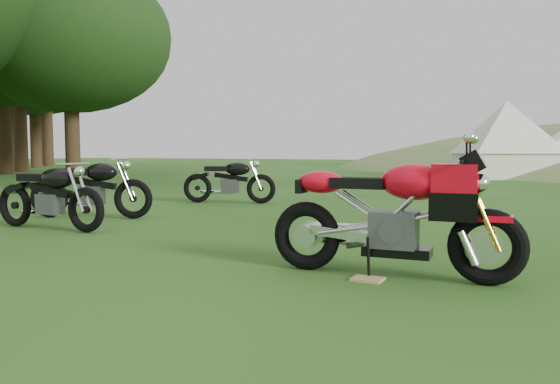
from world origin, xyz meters
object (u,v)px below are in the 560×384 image
at_px(plywood_board, 368,279).
at_px(tent_left, 506,142).
at_px(vintage_moto_a, 90,186).
at_px(vintage_moto_b, 49,194).
at_px(sport_motorcycle, 392,205).
at_px(vintage_moto_c, 229,179).

bearing_deg(plywood_board, tent_left, 90.02).
distance_m(vintage_moto_a, vintage_moto_b, 1.33).
height_order(sport_motorcycle, vintage_moto_b, sport_motorcycle).
xyz_separation_m(plywood_board, vintage_moto_a, (-5.49, 2.26, 0.53)).
bearing_deg(sport_motorcycle, tent_left, 87.50).
height_order(vintage_moto_b, vintage_moto_c, vintage_moto_b).
bearing_deg(vintage_moto_b, sport_motorcycle, -8.79).
distance_m(sport_motorcycle, vintage_moto_a, 6.00).
bearing_deg(vintage_moto_a, sport_motorcycle, -39.39).
bearing_deg(plywood_board, vintage_moto_b, 168.74).
relative_size(sport_motorcycle, vintage_moto_a, 1.05).
height_order(plywood_board, vintage_moto_b, vintage_moto_b).
bearing_deg(vintage_moto_c, tent_left, 55.14).
xyz_separation_m(plywood_board, vintage_moto_b, (-5.05, 1.01, 0.51)).
xyz_separation_m(vintage_moto_b, vintage_moto_c, (0.31, 4.54, -0.00)).
relative_size(vintage_moto_c, tent_left, 0.58).
relative_size(sport_motorcycle, tent_left, 0.64).
distance_m(plywood_board, vintage_moto_b, 5.18).
bearing_deg(plywood_board, vintage_moto_a, 157.61).
bearing_deg(vintage_moto_b, plywood_board, -11.53).
relative_size(vintage_moto_a, vintage_moto_b, 1.04).
distance_m(vintage_moto_a, tent_left, 18.54).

